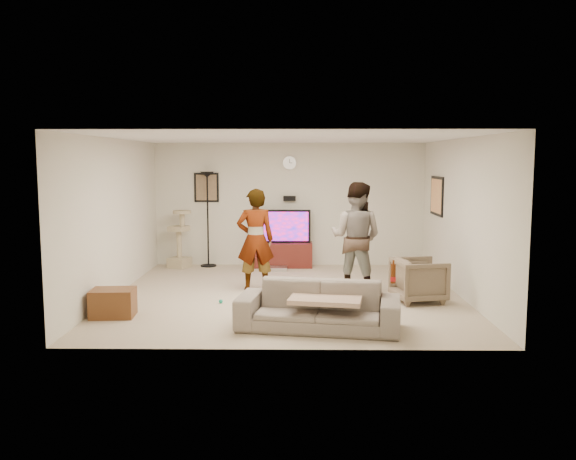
{
  "coord_description": "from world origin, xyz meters",
  "views": [
    {
      "loc": [
        0.14,
        -9.3,
        2.17
      ],
      "look_at": [
        0.0,
        0.2,
        1.03
      ],
      "focal_mm": 36.76,
      "sensor_mm": 36.0,
      "label": 1
    }
  ],
  "objects_px": {
    "sofa": "(318,306)",
    "floor_lamp": "(208,219)",
    "tv_stand": "(283,255)",
    "tv": "(283,226)",
    "cat_tree": "(179,239)",
    "person_left": "(255,240)",
    "person_right": "(356,237)",
    "armchair": "(419,280)",
    "beer_bottle": "(393,274)",
    "side_table": "(113,303)"
  },
  "relations": [
    {
      "from": "side_table",
      "to": "armchair",
      "type": "bearing_deg",
      "value": 12.08
    },
    {
      "from": "tv_stand",
      "to": "person_right",
      "type": "distance_m",
      "value": 2.65
    },
    {
      "from": "person_right",
      "to": "armchair",
      "type": "height_order",
      "value": "person_right"
    },
    {
      "from": "cat_tree",
      "to": "person_right",
      "type": "distance_m",
      "value": 3.98
    },
    {
      "from": "tv",
      "to": "armchair",
      "type": "bearing_deg",
      "value": -53.51
    },
    {
      "from": "side_table",
      "to": "cat_tree",
      "type": "bearing_deg",
      "value": 87.27
    },
    {
      "from": "floor_lamp",
      "to": "person_right",
      "type": "relative_size",
      "value": 1.06
    },
    {
      "from": "cat_tree",
      "to": "beer_bottle",
      "type": "height_order",
      "value": "cat_tree"
    },
    {
      "from": "sofa",
      "to": "armchair",
      "type": "relative_size",
      "value": 2.81
    },
    {
      "from": "armchair",
      "to": "person_right",
      "type": "bearing_deg",
      "value": 42.28
    },
    {
      "from": "cat_tree",
      "to": "side_table",
      "type": "relative_size",
      "value": 2.0
    },
    {
      "from": "floor_lamp",
      "to": "side_table",
      "type": "height_order",
      "value": "floor_lamp"
    },
    {
      "from": "tv",
      "to": "person_left",
      "type": "relative_size",
      "value": 0.66
    },
    {
      "from": "floor_lamp",
      "to": "sofa",
      "type": "xyz_separation_m",
      "value": [
        2.08,
        -4.47,
        -0.66
      ]
    },
    {
      "from": "side_table",
      "to": "sofa",
      "type": "bearing_deg",
      "value": -11.2
    },
    {
      "from": "person_right",
      "to": "side_table",
      "type": "height_order",
      "value": "person_right"
    },
    {
      "from": "tv",
      "to": "person_left",
      "type": "xyz_separation_m",
      "value": [
        -0.4,
        -2.14,
        0.02
      ]
    },
    {
      "from": "tv_stand",
      "to": "sofa",
      "type": "bearing_deg",
      "value": -82.79
    },
    {
      "from": "tv_stand",
      "to": "side_table",
      "type": "distance_m",
      "value": 4.48
    },
    {
      "from": "armchair",
      "to": "side_table",
      "type": "relative_size",
      "value": 1.26
    },
    {
      "from": "tv",
      "to": "person_right",
      "type": "distance_m",
      "value": 2.57
    },
    {
      "from": "cat_tree",
      "to": "sofa",
      "type": "height_order",
      "value": "cat_tree"
    },
    {
      "from": "cat_tree",
      "to": "side_table",
      "type": "distance_m",
      "value": 3.78
    },
    {
      "from": "side_table",
      "to": "beer_bottle",
      "type": "bearing_deg",
      "value": -8.43
    },
    {
      "from": "sofa",
      "to": "side_table",
      "type": "distance_m",
      "value": 2.88
    },
    {
      "from": "beer_bottle",
      "to": "floor_lamp",
      "type": "bearing_deg",
      "value": 124.13
    },
    {
      "from": "tv_stand",
      "to": "sofa",
      "type": "distance_m",
      "value": 4.46
    },
    {
      "from": "tv_stand",
      "to": "beer_bottle",
      "type": "relative_size",
      "value": 4.77
    },
    {
      "from": "person_right",
      "to": "armchair",
      "type": "distance_m",
      "value": 1.26
    },
    {
      "from": "cat_tree",
      "to": "person_right",
      "type": "bearing_deg",
      "value": -32.68
    },
    {
      "from": "tv_stand",
      "to": "armchair",
      "type": "xyz_separation_m",
      "value": [
        2.16,
        -2.92,
        0.08
      ]
    },
    {
      "from": "tv",
      "to": "sofa",
      "type": "xyz_separation_m",
      "value": [
        0.56,
        -4.42,
        -0.53
      ]
    },
    {
      "from": "sofa",
      "to": "floor_lamp",
      "type": "bearing_deg",
      "value": 124.14
    },
    {
      "from": "tv",
      "to": "sofa",
      "type": "bearing_deg",
      "value": -82.79
    },
    {
      "from": "side_table",
      "to": "tv",
      "type": "bearing_deg",
      "value": 59.64
    },
    {
      "from": "beer_bottle",
      "to": "side_table",
      "type": "distance_m",
      "value": 3.85
    },
    {
      "from": "tv_stand",
      "to": "beer_bottle",
      "type": "distance_m",
      "value": 4.7
    },
    {
      "from": "tv",
      "to": "cat_tree",
      "type": "bearing_deg",
      "value": -177.19
    },
    {
      "from": "person_left",
      "to": "armchair",
      "type": "bearing_deg",
      "value": 154.51
    },
    {
      "from": "sofa",
      "to": "person_left",
      "type": "bearing_deg",
      "value": 122.08
    },
    {
      "from": "person_left",
      "to": "sofa",
      "type": "height_order",
      "value": "person_left"
    },
    {
      "from": "sofa",
      "to": "cat_tree",
      "type": "bearing_deg",
      "value": 130.65
    },
    {
      "from": "tv_stand",
      "to": "floor_lamp",
      "type": "relative_size",
      "value": 0.62
    },
    {
      "from": "tv_stand",
      "to": "side_table",
      "type": "relative_size",
      "value": 2.05
    },
    {
      "from": "floor_lamp",
      "to": "cat_tree",
      "type": "distance_m",
      "value": 0.7
    },
    {
      "from": "tv_stand",
      "to": "cat_tree",
      "type": "height_order",
      "value": "cat_tree"
    },
    {
      "from": "tv",
      "to": "person_left",
      "type": "height_order",
      "value": "person_left"
    },
    {
      "from": "tv_stand",
      "to": "armchair",
      "type": "relative_size",
      "value": 1.63
    },
    {
      "from": "tv_stand",
      "to": "cat_tree",
      "type": "xyz_separation_m",
      "value": [
        -2.08,
        -0.1,
        0.33
      ]
    },
    {
      "from": "beer_bottle",
      "to": "armchair",
      "type": "bearing_deg",
      "value": 66.69
    }
  ]
}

